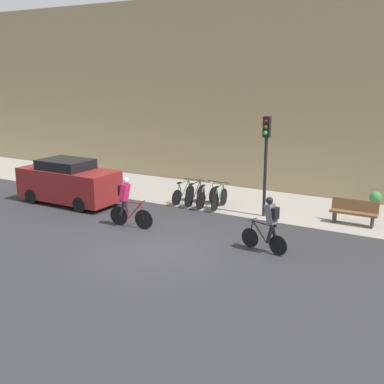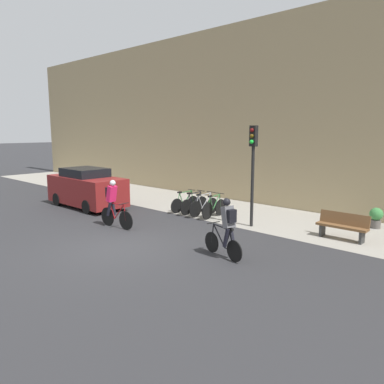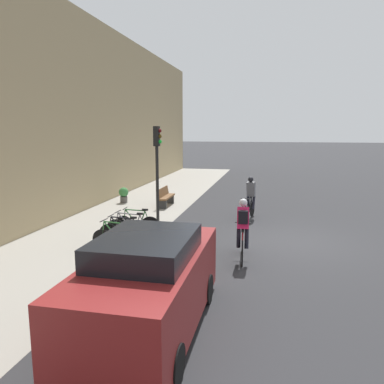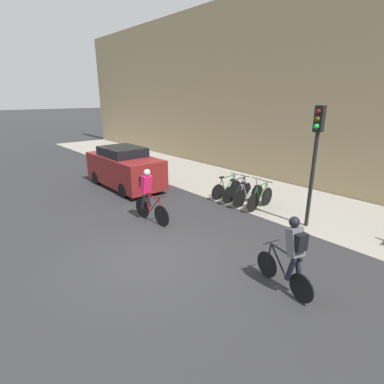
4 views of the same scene
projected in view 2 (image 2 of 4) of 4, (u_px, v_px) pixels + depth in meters
The scene contains 13 objects.
ground at pixel (119, 248), 11.65m from camera, with size 200.00×200.00×0.00m, color #2B2B2D.
kerb_strip at pixel (244, 213), 16.52m from camera, with size 44.00×4.50×0.01m, color gray.
building_facade at pixel (278, 113), 17.63m from camera, with size 44.00×0.60×8.83m, color tan.
cyclist_pink at pixel (113, 202), 14.00m from camera, with size 1.74×0.47×1.79m.
cyclist_grey at pixel (227, 226), 10.52m from camera, with size 1.61×0.57×1.75m.
parked_bike_0 at pixel (185, 203), 16.77m from camera, with size 0.46×1.65×0.96m.
parked_bike_1 at pixel (194, 204), 16.38m from camera, with size 0.46×1.71×0.98m.
parked_bike_2 at pixel (204, 206), 16.00m from camera, with size 0.46×1.76×0.98m.
parked_bike_3 at pixel (214, 208), 15.62m from camera, with size 0.46×1.66×0.99m.
traffic_light_pole at pixel (253, 158), 13.83m from camera, with size 0.26×0.30×3.79m.
bench at pixel (342, 226), 12.48m from camera, with size 1.66×0.44×0.89m.
parked_car at pixel (87, 188), 17.71m from camera, with size 4.30×1.84×1.85m.
potted_plant at pixel (376, 217), 13.91m from camera, with size 0.48×0.48×0.78m.
Camera 2 is at (9.31, -6.64, 3.62)m, focal length 35.00 mm.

